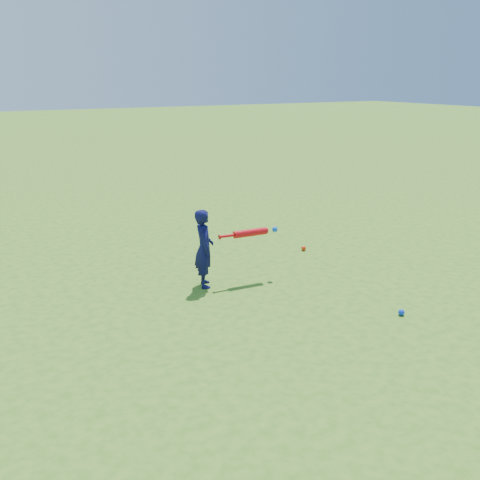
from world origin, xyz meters
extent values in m
plane|color=#396C19|center=(0.00, 0.00, 0.00)|extent=(80.00, 80.00, 0.00)
imported|color=#0D0E3F|center=(0.31, 0.29, 0.50)|extent=(0.34, 0.42, 1.00)
sphere|color=red|center=(2.27, 0.85, 0.04)|extent=(0.07, 0.07, 0.07)
sphere|color=#0C34DC|center=(1.85, -1.59, 0.04)|extent=(0.07, 0.07, 0.07)
cylinder|color=red|center=(0.50, 0.23, 0.64)|extent=(0.02, 0.06, 0.06)
cylinder|color=red|center=(0.61, 0.22, 0.64)|extent=(0.21, 0.05, 0.04)
cylinder|color=red|center=(0.92, 0.20, 0.64)|extent=(0.45, 0.12, 0.10)
sphere|color=red|center=(1.14, 0.19, 0.64)|extent=(0.10, 0.10, 0.10)
sphere|color=blue|center=(1.29, 0.18, 0.64)|extent=(0.07, 0.07, 0.07)
camera|label=1|loc=(-2.40, -5.49, 2.57)|focal=40.00mm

